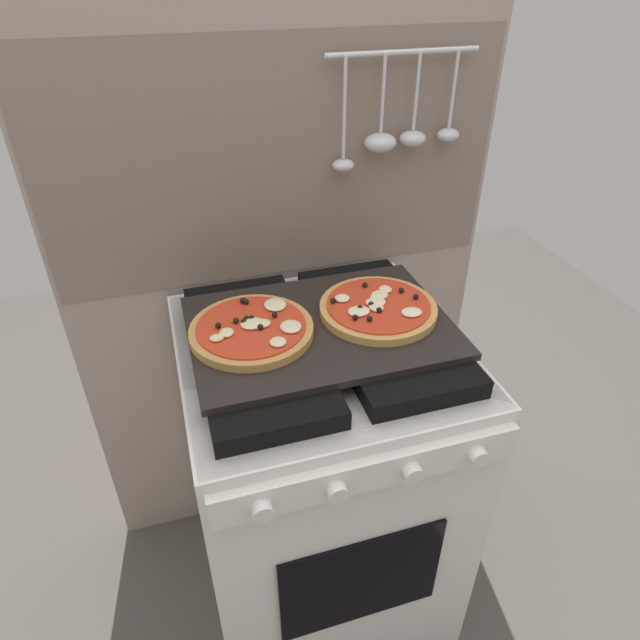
{
  "coord_description": "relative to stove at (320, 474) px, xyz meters",
  "views": [
    {
      "loc": [
        -0.28,
        -0.91,
        1.57
      ],
      "look_at": [
        0.0,
        0.0,
        0.93
      ],
      "focal_mm": 31.02,
      "sensor_mm": 36.0,
      "label": 1
    }
  ],
  "objects": [
    {
      "name": "ground_plane",
      "position": [
        0.0,
        0.0,
        -0.45
      ],
      "size": [
        4.0,
        4.0,
        0.0
      ],
      "primitive_type": "plane",
      "color": "#4C4742"
    },
    {
      "name": "kitchen_backsplash",
      "position": [
        0.0,
        0.34,
        0.34
      ],
      "size": [
        1.1,
        0.09,
        1.55
      ],
      "color": "gray",
      "rests_on": "ground_plane"
    },
    {
      "name": "stove",
      "position": [
        0.0,
        0.0,
        0.0
      ],
      "size": [
        0.6,
        0.64,
        0.9
      ],
      "color": "white",
      "rests_on": "ground_plane"
    },
    {
      "name": "baking_tray",
      "position": [
        0.0,
        0.0,
        0.46
      ],
      "size": [
        0.54,
        0.38,
        0.02
      ],
      "primitive_type": "cube",
      "color": "black",
      "rests_on": "stove"
    },
    {
      "name": "pizza_left",
      "position": [
        -0.14,
        0.01,
        0.48
      ],
      "size": [
        0.25,
        0.25,
        0.03
      ],
      "color": "#C18947",
      "rests_on": "baking_tray"
    },
    {
      "name": "pizza_right",
      "position": [
        0.13,
        0.01,
        0.48
      ],
      "size": [
        0.25,
        0.25,
        0.03
      ],
      "color": "tan",
      "rests_on": "baking_tray"
    }
  ]
}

